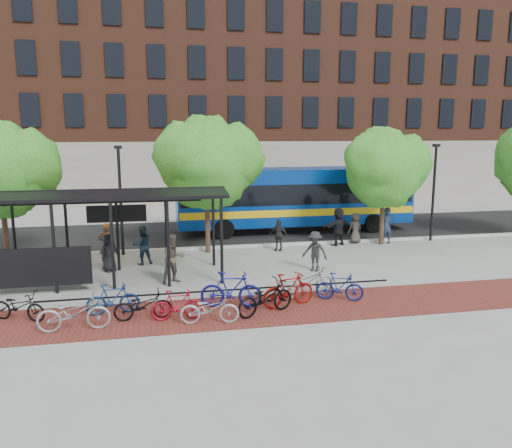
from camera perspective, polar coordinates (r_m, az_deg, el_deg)
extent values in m
plane|color=#9E9E99|center=(21.66, 3.37, -4.89)|extent=(160.00, 160.00, 0.00)
cube|color=black|center=(29.26, -0.62, -0.82)|extent=(160.00, 8.00, 0.01)
cube|color=#B7B7B2|center=(25.42, 1.08, -2.42)|extent=(160.00, 0.25, 0.12)
cube|color=maroon|center=(16.58, 1.06, -9.73)|extent=(24.00, 3.00, 0.01)
cube|color=black|center=(17.20, -3.88, -9.00)|extent=(12.00, 0.05, 0.95)
cube|color=brown|center=(48.87, 7.21, 15.39)|extent=(55.00, 14.00, 20.00)
cube|color=#7A664C|center=(61.82, -22.39, 18.32)|extent=(22.00, 22.00, 30.00)
cylinder|color=black|center=(22.15, -25.92, -1.21)|extent=(0.12, 0.12, 3.30)
cylinder|color=black|center=(19.13, -22.08, -2.62)|extent=(0.12, 0.12, 3.30)
cylinder|color=black|center=(21.73, -20.81, -1.04)|extent=(0.12, 0.12, 3.30)
cylinder|color=black|center=(18.85, -16.10, -2.44)|extent=(0.12, 0.12, 3.30)
cylinder|color=black|center=(21.49, -15.55, -0.86)|extent=(0.12, 0.12, 3.30)
cylinder|color=black|center=(18.79, -10.01, -2.23)|extent=(0.12, 0.12, 3.30)
cylinder|color=black|center=(21.43, -10.21, -0.67)|extent=(0.12, 0.12, 3.30)
cylinder|color=black|center=(18.94, -3.95, -1.99)|extent=(0.12, 0.12, 3.30)
cylinder|color=black|center=(21.56, -4.89, -0.48)|extent=(0.12, 0.12, 3.30)
cube|color=black|center=(19.44, -24.88, -4.60)|extent=(4.50, 0.08, 1.40)
cube|color=black|center=(19.30, -19.18, 3.11)|extent=(10.60, 1.65, 0.29)
cube|color=black|center=(20.68, -18.68, 3.59)|extent=(10.60, 1.65, 0.29)
cube|color=black|center=(21.42, -18.39, 2.75)|extent=(9.00, 0.10, 0.40)
cube|color=black|center=(21.46, -15.63, 1.15)|extent=(2.40, 0.12, 0.70)
cube|color=#FF7200|center=(21.54, -15.61, 1.19)|extent=(2.20, 0.02, 0.55)
cylinder|color=#382619|center=(24.82, -26.69, -1.20)|extent=(0.24, 0.24, 2.38)
sphere|color=#3A7A20|center=(24.46, -27.22, 5.22)|extent=(4.00, 4.00, 4.00)
sphere|color=#3A7A20|center=(24.39, -24.89, 6.10)|extent=(3.20, 3.20, 3.20)
sphere|color=#3A7A20|center=(24.78, -26.91, 7.15)|extent=(2.80, 2.80, 2.80)
cylinder|color=#382619|center=(24.03, -5.55, -0.30)|extent=(0.24, 0.24, 2.52)
sphere|color=#3A7A20|center=(23.66, -5.68, 6.71)|extent=(4.20, 4.20, 4.20)
sphere|color=#3A7A20|center=(23.97, -3.22, 7.51)|extent=(3.36, 3.36, 3.36)
sphere|color=#3A7A20|center=(23.27, -7.70, 7.59)|extent=(3.15, 3.15, 3.15)
sphere|color=#3A7A20|center=(24.03, -5.57, 8.68)|extent=(2.94, 2.94, 2.94)
cylinder|color=#382619|center=(26.50, 14.19, 0.16)|extent=(0.24, 0.24, 2.27)
sphere|color=#3A7A20|center=(26.17, 14.45, 5.90)|extent=(3.80, 3.80, 3.80)
sphere|color=#3A7A20|center=(26.76, 16.14, 6.55)|extent=(3.04, 3.04, 3.04)
sphere|color=#3A7A20|center=(25.55, 13.24, 6.75)|extent=(2.85, 2.85, 2.85)
sphere|color=#3A7A20|center=(26.53, 14.35, 7.69)|extent=(2.66, 2.66, 2.66)
cylinder|color=black|center=(24.06, -15.20, 2.39)|extent=(0.14, 0.14, 5.00)
cube|color=black|center=(23.85, -15.50, 8.46)|extent=(0.35, 0.20, 0.15)
cylinder|color=black|center=(27.99, 19.61, 3.23)|extent=(0.14, 0.14, 5.00)
cube|color=black|center=(27.81, 19.93, 8.45)|extent=(0.35, 0.20, 0.15)
cube|color=navy|center=(29.15, 4.41, 3.22)|extent=(13.61, 3.00, 3.12)
cube|color=black|center=(29.12, 4.42, 3.71)|extent=(13.34, 3.04, 1.13)
cube|color=yellow|center=(29.25, 4.39, 1.73)|extent=(13.48, 3.05, 0.40)
cube|color=navy|center=(29.00, 4.45, 6.16)|extent=(13.34, 2.71, 0.20)
cylinder|color=black|center=(27.06, -3.66, -0.60)|extent=(1.09, 0.32, 1.09)
cylinder|color=black|center=(29.94, -4.45, 0.45)|extent=(1.09, 0.32, 1.09)
cylinder|color=black|center=(29.53, 13.31, 0.07)|extent=(1.09, 0.32, 1.09)
cylinder|color=black|center=(32.19, 11.11, 0.99)|extent=(1.09, 0.32, 1.09)
imported|color=black|center=(17.13, -25.49, -8.48)|extent=(1.87, 1.24, 0.93)
imported|color=gray|center=(15.65, -20.11, -9.52)|extent=(2.10, 0.79, 1.09)
imported|color=navy|center=(16.66, -16.05, -8.24)|extent=(1.71, 0.67, 1.00)
imported|color=black|center=(15.95, -12.78, -9.05)|extent=(1.81, 0.71, 0.93)
imported|color=maroon|center=(15.73, -8.97, -9.13)|extent=(1.61, 0.46, 0.97)
imported|color=#A4A4A7|center=(15.35, -5.31, -9.60)|extent=(1.85, 0.83, 0.94)
imported|color=navy|center=(16.58, -2.84, -7.50)|extent=(2.12, 1.01, 1.23)
imported|color=black|center=(16.00, 1.05, -8.43)|extent=(2.19, 1.50, 1.09)
imported|color=maroon|center=(16.72, 3.71, -7.49)|extent=(1.99, 1.02, 1.15)
imported|color=gray|center=(17.75, 5.86, -6.56)|extent=(2.19, 1.16, 1.09)
imported|color=navy|center=(17.51, 9.55, -7.09)|extent=(1.68, 1.06, 0.98)
imported|color=black|center=(21.60, -16.41, -3.18)|extent=(0.92, 0.84, 1.58)
imported|color=#49423A|center=(22.32, -16.68, -2.31)|extent=(0.73, 0.50, 1.93)
imported|color=#1C3042|center=(22.37, -12.87, -2.35)|extent=(0.99, 0.86, 1.74)
imported|color=#272727|center=(24.38, 2.57, -1.28)|extent=(0.96, 0.82, 1.55)
imported|color=black|center=(25.83, 9.39, -0.29)|extent=(1.88, 1.25, 1.94)
imported|color=#3E3731|center=(26.51, 11.28, -0.45)|extent=(0.89, 0.69, 1.61)
imported|color=#1F2D4A|center=(26.74, 14.64, -0.18)|extent=(0.71, 0.48, 1.89)
imported|color=#4E443A|center=(19.38, -9.41, -3.93)|extent=(1.13, 1.02, 1.92)
imported|color=#242424|center=(20.87, 6.74, -3.14)|extent=(1.24, 1.17, 1.69)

